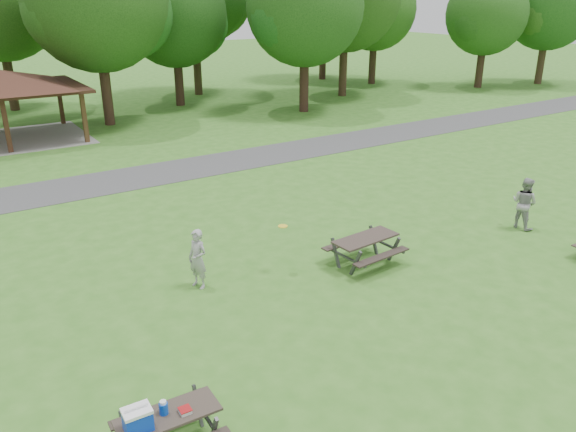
{
  "coord_description": "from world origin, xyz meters",
  "views": [
    {
      "loc": [
        -7.23,
        -8.61,
        7.28
      ],
      "look_at": [
        1.0,
        4.0,
        1.3
      ],
      "focal_mm": 35.0,
      "sensor_mm": 36.0,
      "label": 1
    }
  ],
  "objects_px": {
    "frisbee_thrower": "(198,259)",
    "frisbee_catcher": "(524,203)",
    "picnic_table_near": "(159,421)",
    "picnic_table_middle": "(365,244)"
  },
  "relations": [
    {
      "from": "frisbee_thrower",
      "to": "frisbee_catcher",
      "type": "bearing_deg",
      "value": 58.93
    },
    {
      "from": "picnic_table_near",
      "to": "frisbee_catcher",
      "type": "height_order",
      "value": "frisbee_catcher"
    },
    {
      "from": "picnic_table_near",
      "to": "frisbee_catcher",
      "type": "relative_size",
      "value": 1.02
    },
    {
      "from": "picnic_table_middle",
      "to": "frisbee_catcher",
      "type": "relative_size",
      "value": 1.2
    },
    {
      "from": "picnic_table_near",
      "to": "frisbee_thrower",
      "type": "distance_m",
      "value": 5.85
    },
    {
      "from": "picnic_table_middle",
      "to": "frisbee_thrower",
      "type": "relative_size",
      "value": 1.28
    },
    {
      "from": "picnic_table_near",
      "to": "frisbee_thrower",
      "type": "bearing_deg",
      "value": 59.06
    },
    {
      "from": "frisbee_thrower",
      "to": "frisbee_catcher",
      "type": "height_order",
      "value": "frisbee_catcher"
    },
    {
      "from": "frisbee_thrower",
      "to": "frisbee_catcher",
      "type": "distance_m",
      "value": 10.93
    },
    {
      "from": "picnic_table_middle",
      "to": "frisbee_thrower",
      "type": "bearing_deg",
      "value": 163.41
    }
  ]
}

